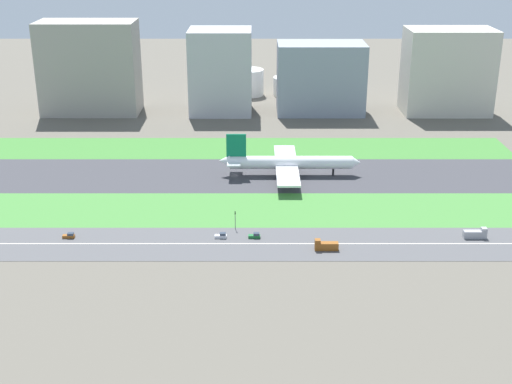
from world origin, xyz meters
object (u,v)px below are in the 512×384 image
hangar_building (220,72)px  car_2 (220,236)px  fuel_tank_west (247,82)px  fuel_tank_east (344,82)px  truck_0 (475,234)px  office_tower (320,78)px  cargo_warehouse (446,71)px  car_1 (68,236)px  fuel_tank_centre (290,86)px  truck_1 (325,246)px  traffic_light (234,219)px  airliner (286,163)px  car_0 (254,236)px  terminal_building (89,68)px

hangar_building → car_2: bearing=-87.3°
fuel_tank_west → fuel_tank_east: size_ratio=1.21×
truck_0 → office_tower: size_ratio=0.16×
cargo_warehouse → fuel_tank_east: 73.38m
truck_0 → car_1: bearing=180.0°
truck_0 → car_2: (-94.11, 0.00, -0.75)m
cargo_warehouse → fuel_tank_centre: bearing=153.9°
truck_1 → traffic_light: (-32.74, 17.99, 2.62)m
fuel_tank_west → hangar_building: bearing=-109.6°
airliner → car_0: size_ratio=14.77×
car_1 → truck_1: size_ratio=0.52×
airliner → hangar_building: size_ratio=1.30×
airliner → cargo_warehouse: cargo_warehouse is taller
truck_0 → airliner: bearing=134.5°
truck_0 → fuel_tank_west: size_ratio=0.40×
car_1 → office_tower: office_tower is taller
airliner → truck_0: size_ratio=7.74×
car_1 → office_tower: 212.71m
airliner → fuel_tank_east: (45.49, 159.00, 2.35)m
car_1 → cargo_warehouse: 260.33m
truck_0 → truck_1: 57.26m
airliner → fuel_tank_centre: (9.14, 159.00, -0.17)m
cargo_warehouse → terminal_building: bearing=180.0°
airliner → traffic_light: airliner is taller
traffic_light → truck_0: bearing=-5.1°
fuel_tank_west → fuel_tank_east: (65.15, 0.00, -0.12)m
cargo_warehouse → office_tower: bearing=180.0°
truck_1 → hangar_building: 198.86m
car_2 → cargo_warehouse: size_ratio=0.09×
car_0 → car_2: (-12.45, 0.00, 0.00)m
truck_1 → fuel_tank_west: bearing=-82.7°
fuel_tank_east → office_tower: bearing=-114.8°
fuel_tank_west → truck_0: bearing=-69.1°
traffic_light → car_0: bearing=-47.0°
truck_1 → traffic_light: bearing=-28.8°
truck_0 → car_2: truck_0 is taller
car_0 → office_tower: bearing=77.8°
office_tower → truck_1: bearing=-94.2°
terminal_building → fuel_tank_west: (94.70, 45.00, -18.75)m
fuel_tank_centre → fuel_tank_east: (36.35, 0.00, 2.53)m
car_0 → car_2: bearing=180.0°
airliner → car_1: bearing=-140.8°
truck_0 → car_0: (-81.66, 0.00, -0.75)m
terminal_building → fuel_tank_east: size_ratio=3.36×
fuel_tank_centre → hangar_building: bearing=-134.9°
hangar_building → fuel_tank_centre: bearing=45.1°
car_1 → fuel_tank_west: size_ratio=0.21×
truck_0 → fuel_tank_east: fuel_tank_east is taller
truck_0 → fuel_tank_west: fuel_tank_west is taller
truck_0 → office_tower: (-42.19, 182.00, 19.37)m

